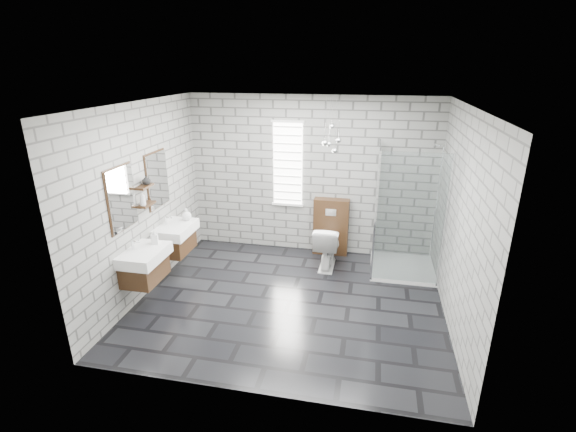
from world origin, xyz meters
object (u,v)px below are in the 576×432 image
(vanity_right, at_px, (174,230))
(toilet, at_px, (327,246))
(cistern_panel, at_px, (331,227))
(vanity_left, at_px, (142,256))
(shower_enclosure, at_px, (398,244))

(vanity_right, bearing_deg, toilet, 18.46)
(cistern_panel, bearing_deg, toilet, -90.00)
(vanity_left, bearing_deg, cistern_panel, 44.07)
(cistern_panel, relative_size, toilet, 1.38)
(vanity_right, distance_m, cistern_panel, 2.64)
(shower_enclosure, distance_m, toilet, 1.13)
(cistern_panel, relative_size, shower_enclosure, 0.49)
(toilet, bearing_deg, vanity_left, 37.27)
(vanity_left, xyz_separation_m, shower_enclosure, (3.41, 1.70, -0.25))
(vanity_left, relative_size, vanity_right, 1.00)
(vanity_left, relative_size, shower_enclosure, 0.77)
(vanity_right, relative_size, toilet, 2.17)
(vanity_left, distance_m, cistern_panel, 3.20)
(shower_enclosure, bearing_deg, vanity_left, -153.50)
(vanity_left, xyz_separation_m, toilet, (2.29, 1.69, -0.39))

